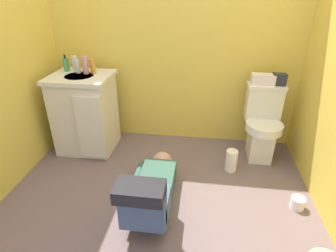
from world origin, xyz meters
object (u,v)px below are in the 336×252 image
paper_towel_roll (231,161)px  toilet_paper_roll (298,203)px  toilet (262,124)px  soap_dispenser (66,64)px  bottle_white (78,67)px  bottle_pink (85,65)px  person_plumber (151,190)px  toiletry_bag (279,79)px  vanity_cabinet (86,113)px  tissue_box (263,79)px  bottle_clear (75,63)px  faucet (85,66)px  bottle_amber (93,66)px

paper_towel_roll → toilet_paper_roll: bearing=-41.7°
toilet → soap_dispenser: size_ratio=4.52×
bottle_white → bottle_pink: bottle_pink is taller
person_plumber → bottle_pink: bearing=132.5°
toiletry_bag → bottle_white: size_ratio=0.97×
vanity_cabinet → tissue_box: bearing=5.8°
tissue_box → bottle_clear: 1.88m
bottle_clear → soap_dispenser: bearing=-171.2°
toilet_paper_roll → faucet: bearing=157.9°
vanity_cabinet → toilet_paper_roll: size_ratio=7.45×
bottle_amber → vanity_cabinet: bearing=-145.1°
person_plumber → toilet_paper_roll: person_plumber is taller
person_plumber → bottle_clear: bottle_clear is taller
faucet → toilet_paper_roll: 2.33m
bottle_pink → bottle_white: bearing=171.2°
toiletry_bag → bottle_clear: bottle_clear is taller
faucet → person_plumber: size_ratio=0.09×
person_plumber → tissue_box: 1.50m
bottle_amber → bottle_pink: bearing=-168.4°
vanity_cabinet → bottle_amber: size_ratio=5.66×
toilet_paper_roll → toilet: bearing=104.6°
faucet → tissue_box: (1.78, 0.03, -0.07)m
paper_towel_roll → toilet: bearing=46.8°
faucet → bottle_white: 0.08m
toiletry_bag → bottle_amber: 1.82m
paper_towel_roll → tissue_box: bearing=58.1°
faucet → toiletry_bag: (1.93, 0.03, -0.06)m
faucet → bottle_clear: 0.11m
bottle_clear → bottle_pink: 0.16m
toiletry_bag → soap_dispenser: (-2.12, -0.05, 0.08)m
toilet_paper_roll → bottle_amber: bearing=158.4°
soap_dispenser → bottle_clear: soap_dispenser is taller
vanity_cabinet → soap_dispenser: bearing=146.9°
soap_dispenser → toilet_paper_roll: 2.50m
toiletry_bag → soap_dispenser: bearing=-178.6°
bottle_white → paper_towel_roll: 1.77m
bottle_white → bottle_clear: bearing=133.1°
tissue_box → paper_towel_roll: (-0.25, -0.41, -0.69)m
vanity_cabinet → tissue_box: tissue_box is taller
bottle_amber → bottle_clear: bearing=164.1°
bottle_clear → bottle_amber: bearing=-15.9°
paper_towel_roll → person_plumber: bearing=-138.0°
toilet → bottle_pink: size_ratio=4.37×
bottle_amber → tissue_box: bearing=3.5°
faucet → bottle_clear: bottle_clear is taller
vanity_cabinet → person_plumber: bearing=-44.0°
toilet → paper_towel_roll: size_ratio=3.41×
bottle_pink → paper_towel_roll: 1.70m
person_plumber → bottle_white: 1.46m
bottle_amber → toilet_paper_roll: bottle_amber is taller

